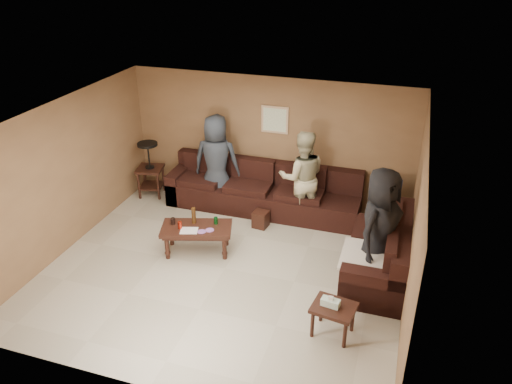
% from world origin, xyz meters
% --- Properties ---
extents(room, '(5.60, 5.50, 2.50)m').
position_xyz_m(room, '(0.00, 0.00, 1.66)').
color(room, '#B6B09A').
rests_on(room, ground).
extents(sectional_sofa, '(4.65, 2.90, 0.97)m').
position_xyz_m(sectional_sofa, '(0.81, 1.52, 0.33)').
color(sectional_sofa, black).
rests_on(sectional_sofa, ground).
extents(coffee_table, '(1.27, 0.88, 0.76)m').
position_xyz_m(coffee_table, '(-0.62, 0.32, 0.41)').
color(coffee_table, '#341811').
rests_on(coffee_table, ground).
extents(end_table_left, '(0.59, 0.59, 1.13)m').
position_xyz_m(end_table_left, '(-2.35, 1.98, 0.59)').
color(end_table_left, '#341811').
rests_on(end_table_left, ground).
extents(side_table_right, '(0.61, 0.53, 0.60)m').
position_xyz_m(side_table_right, '(1.87, -0.94, 0.40)').
color(side_table_right, '#341811').
rests_on(side_table_right, ground).
extents(waste_bin, '(0.29, 0.29, 0.31)m').
position_xyz_m(waste_bin, '(0.16, 1.42, 0.15)').
color(waste_bin, '#341811').
rests_on(waste_bin, ground).
extents(wall_art, '(0.52, 0.04, 0.52)m').
position_xyz_m(wall_art, '(0.10, 2.48, 1.70)').
color(wall_art, tan).
rests_on(wall_art, ground).
extents(person_left, '(0.97, 0.70, 1.83)m').
position_xyz_m(person_left, '(-0.91, 2.02, 0.91)').
color(person_left, '#2B333D').
rests_on(person_left, ground).
extents(person_middle, '(1.02, 0.91, 1.75)m').
position_xyz_m(person_middle, '(0.79, 1.88, 0.88)').
color(person_middle, '#B6AF87').
rests_on(person_middle, ground).
extents(person_right, '(0.91, 1.08, 1.87)m').
position_xyz_m(person_right, '(2.28, 0.42, 0.94)').
color(person_right, black).
rests_on(person_right, ground).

